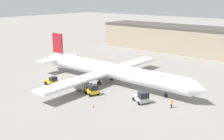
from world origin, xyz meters
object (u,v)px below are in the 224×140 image
at_px(pushback_tug, 52,81).
at_px(belt_loader_truck, 92,90).
at_px(ground_crew_worker, 172,103).
at_px(baggage_tug, 142,97).
at_px(airplane, 109,70).
at_px(safety_cone_far, 93,106).
at_px(safety_cone_near, 40,91).

bearing_deg(pushback_tug, belt_loader_truck, 6.06).
bearing_deg(pushback_tug, ground_crew_worker, 10.98).
distance_m(baggage_tug, pushback_tug, 21.66).
relative_size(airplane, ground_crew_worker, 26.48).
height_order(ground_crew_worker, pushback_tug, pushback_tug).
bearing_deg(safety_cone_far, belt_loader_truck, 134.49).
height_order(airplane, ground_crew_worker, airplane).
relative_size(baggage_tug, pushback_tug, 1.38).
bearing_deg(ground_crew_worker, pushback_tug, -148.95).
height_order(belt_loader_truck, safety_cone_near, belt_loader_truck).
distance_m(ground_crew_worker, safety_cone_far, 13.86).
relative_size(ground_crew_worker, safety_cone_far, 3.04).
height_order(airplane, pushback_tug, airplane).
height_order(airplane, baggage_tug, airplane).
distance_m(pushback_tug, safety_cone_far, 16.37).
distance_m(belt_loader_truck, pushback_tug, 11.38).
height_order(belt_loader_truck, pushback_tug, belt_loader_truck).
distance_m(baggage_tug, safety_cone_far, 9.19).
distance_m(airplane, ground_crew_worker, 18.53).
height_order(airplane, belt_loader_truck, airplane).
relative_size(airplane, safety_cone_near, 80.45).
bearing_deg(baggage_tug, pushback_tug, -140.81).
distance_m(belt_loader_truck, safety_cone_far, 6.63).
bearing_deg(ground_crew_worker, safety_cone_near, -138.65).
xyz_separation_m(belt_loader_truck, safety_cone_near, (-9.49, -5.59, -0.75)).
distance_m(pushback_tug, safety_cone_near, 4.93).
bearing_deg(pushback_tug, baggage_tug, 10.72).
height_order(baggage_tug, safety_cone_near, baggage_tug).
height_order(pushback_tug, safety_cone_near, pushback_tug).
distance_m(airplane, belt_loader_truck, 8.54).
height_order(belt_loader_truck, safety_cone_far, belt_loader_truck).
height_order(ground_crew_worker, baggage_tug, baggage_tug).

